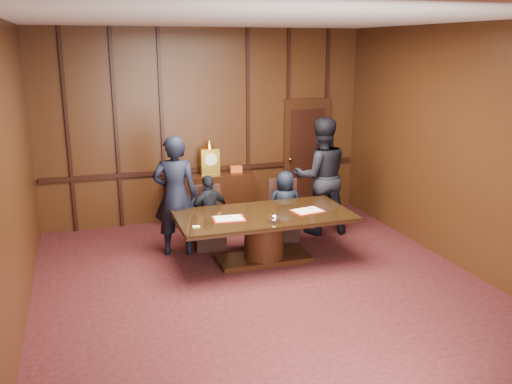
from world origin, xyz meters
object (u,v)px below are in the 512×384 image
Objects in this scene: signatory_left at (209,212)px; signatory_right at (285,206)px; conference_table at (264,229)px; witness_left at (175,196)px; sideboard at (211,196)px; witness_right at (321,176)px.

signatory_left is 1.02× the size of signatory_right.
conference_table is 1.39× the size of witness_left.
signatory_right is (0.65, 0.80, 0.08)m from conference_table.
signatory_left is at bearing -161.54° from witness_left.
sideboard is 2.12m from witness_right.
witness_left reaches higher than conference_table.
signatory_right is 0.63× the size of witness_left.
conference_table is at bearing -82.02° from sideboard.
sideboard is 1.66m from signatory_right.
signatory_left reaches higher than conference_table.
witness_right is at bearing -35.19° from sideboard.
conference_table is at bearing 43.69° from witness_right.
signatory_right is 1.88m from witness_left.
sideboard is at bearing -42.90° from signatory_right.
witness_left reaches higher than sideboard.
sideboard is at bearing -109.63° from witness_left.
witness_right is at bearing -162.30° from witness_left.
witness_left is at bearing 13.85° from signatory_right.
sideboard is at bearing -120.31° from signatory_left.
witness_right reaches higher than sideboard.
signatory_right is (1.30, 0.00, -0.01)m from signatory_left.
sideboard is 1.73m from witness_left.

